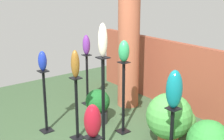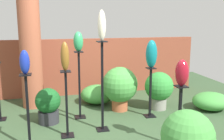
{
  "view_description": "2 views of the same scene",
  "coord_description": "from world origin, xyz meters",
  "px_view_note": "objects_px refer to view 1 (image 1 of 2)",
  "views": [
    {
      "loc": [
        3.42,
        -2.54,
        2.55
      ],
      "look_at": [
        -0.3,
        0.38,
        1.18
      ],
      "focal_mm": 50.0,
      "sensor_mm": 36.0,
      "label": 1
    },
    {
      "loc": [
        -0.86,
        -4.06,
        1.86
      ],
      "look_at": [
        0.2,
        0.33,
        0.96
      ],
      "focal_mm": 42.0,
      "sensor_mm": 36.0,
      "label": 2
    }
  ],
  "objects_px": {
    "pedestal_bronze": "(77,111)",
    "art_vase_ruby": "(93,121)",
    "brick_pillar": "(129,46)",
    "potted_plant_front_left": "(169,118)",
    "pedestal_violet": "(87,82)",
    "art_vase_teal": "(174,89)",
    "art_vase_cobalt": "(42,61)",
    "art_vase_bronze": "(75,64)",
    "potted_plant_front_right": "(98,105)",
    "pedestal_jade": "(123,101)",
    "pedestal_cobalt": "(45,104)",
    "pedestal_ivory": "(103,109)",
    "art_vase_ivory": "(103,40)",
    "art_vase_violet": "(86,45)",
    "art_vase_jade": "(124,51)"
  },
  "relations": [
    {
      "from": "pedestal_bronze",
      "to": "art_vase_teal",
      "type": "relative_size",
      "value": 2.07
    },
    {
      "from": "pedestal_cobalt",
      "to": "art_vase_teal",
      "type": "xyz_separation_m",
      "value": [
        2.15,
        0.78,
        0.7
      ]
    },
    {
      "from": "art_vase_ruby",
      "to": "art_vase_bronze",
      "type": "bearing_deg",
      "value": 154.24
    },
    {
      "from": "pedestal_cobalt",
      "to": "art_vase_jade",
      "type": "relative_size",
      "value": 3.09
    },
    {
      "from": "art_vase_violet",
      "to": "art_vase_ivory",
      "type": "xyz_separation_m",
      "value": [
        1.76,
        -0.88,
        0.46
      ]
    },
    {
      "from": "pedestal_jade",
      "to": "pedestal_violet",
      "type": "relative_size",
      "value": 1.17
    },
    {
      "from": "pedestal_violet",
      "to": "art_vase_teal",
      "type": "distance_m",
      "value": 2.89
    },
    {
      "from": "potted_plant_front_right",
      "to": "pedestal_ivory",
      "type": "bearing_deg",
      "value": -30.82
    },
    {
      "from": "pedestal_jade",
      "to": "art_vase_violet",
      "type": "xyz_separation_m",
      "value": [
        -1.45,
        0.23,
        0.7
      ]
    },
    {
      "from": "art_vase_ruby",
      "to": "pedestal_cobalt",
      "type": "bearing_deg",
      "value": 167.65
    },
    {
      "from": "pedestal_cobalt",
      "to": "pedestal_violet",
      "type": "relative_size",
      "value": 1.02
    },
    {
      "from": "pedestal_jade",
      "to": "art_vase_bronze",
      "type": "height_order",
      "value": "art_vase_bronze"
    },
    {
      "from": "pedestal_violet",
      "to": "art_vase_bronze",
      "type": "distance_m",
      "value": 1.72
    },
    {
      "from": "art_vase_ruby",
      "to": "art_vase_ivory",
      "type": "height_order",
      "value": "art_vase_ivory"
    },
    {
      "from": "pedestal_jade",
      "to": "art_vase_ivory",
      "type": "bearing_deg",
      "value": -65.08
    },
    {
      "from": "art_vase_violet",
      "to": "art_vase_ivory",
      "type": "height_order",
      "value": "art_vase_ivory"
    },
    {
      "from": "art_vase_violet",
      "to": "potted_plant_front_right",
      "type": "distance_m",
      "value": 1.33
    },
    {
      "from": "pedestal_cobalt",
      "to": "potted_plant_front_right",
      "type": "bearing_deg",
      "value": 73.54
    },
    {
      "from": "art_vase_teal",
      "to": "art_vase_ivory",
      "type": "height_order",
      "value": "art_vase_ivory"
    },
    {
      "from": "pedestal_bronze",
      "to": "art_vase_ruby",
      "type": "height_order",
      "value": "art_vase_ruby"
    },
    {
      "from": "brick_pillar",
      "to": "potted_plant_front_left",
      "type": "height_order",
      "value": "brick_pillar"
    },
    {
      "from": "art_vase_violet",
      "to": "pedestal_violet",
      "type": "bearing_deg",
      "value": 0.0
    },
    {
      "from": "art_vase_cobalt",
      "to": "pedestal_violet",
      "type": "bearing_deg",
      "value": 115.47
    },
    {
      "from": "art_vase_cobalt",
      "to": "art_vase_violet",
      "type": "height_order",
      "value": "art_vase_violet"
    },
    {
      "from": "brick_pillar",
      "to": "art_vase_teal",
      "type": "relative_size",
      "value": 4.95
    },
    {
      "from": "potted_plant_front_left",
      "to": "art_vase_cobalt",
      "type": "bearing_deg",
      "value": -143.47
    },
    {
      "from": "potted_plant_front_left",
      "to": "art_vase_teal",
      "type": "bearing_deg",
      "value": -45.61
    },
    {
      "from": "pedestal_violet",
      "to": "art_vase_ruby",
      "type": "relative_size",
      "value": 2.88
    },
    {
      "from": "pedestal_bronze",
      "to": "pedestal_violet",
      "type": "xyz_separation_m",
      "value": [
        -1.16,
        0.98,
        0.01
      ]
    },
    {
      "from": "pedestal_ivory",
      "to": "art_vase_violet",
      "type": "xyz_separation_m",
      "value": [
        -1.76,
        0.88,
        0.59
      ]
    },
    {
      "from": "brick_pillar",
      "to": "art_vase_ivory",
      "type": "relative_size",
      "value": 5.25
    },
    {
      "from": "pedestal_cobalt",
      "to": "pedestal_violet",
      "type": "distance_m",
      "value": 1.41
    },
    {
      "from": "art_vase_teal",
      "to": "brick_pillar",
      "type": "bearing_deg",
      "value": 152.49
    },
    {
      "from": "pedestal_violet",
      "to": "potted_plant_front_right",
      "type": "bearing_deg",
      "value": -22.16
    },
    {
      "from": "art_vase_jade",
      "to": "art_vase_ruby",
      "type": "distance_m",
      "value": 1.98
    },
    {
      "from": "pedestal_jade",
      "to": "pedestal_ivory",
      "type": "height_order",
      "value": "pedestal_ivory"
    },
    {
      "from": "pedestal_cobalt",
      "to": "art_vase_ruby",
      "type": "distance_m",
      "value": 2.24
    },
    {
      "from": "pedestal_violet",
      "to": "pedestal_ivory",
      "type": "height_order",
      "value": "pedestal_ivory"
    },
    {
      "from": "art_vase_teal",
      "to": "art_vase_ivory",
      "type": "distance_m",
      "value": 1.2
    },
    {
      "from": "pedestal_bronze",
      "to": "pedestal_ivory",
      "type": "distance_m",
      "value": 0.64
    },
    {
      "from": "brick_pillar",
      "to": "pedestal_bronze",
      "type": "bearing_deg",
      "value": -69.93
    },
    {
      "from": "pedestal_violet",
      "to": "pedestal_ivory",
      "type": "distance_m",
      "value": 1.97
    },
    {
      "from": "pedestal_jade",
      "to": "pedestal_bronze",
      "type": "bearing_deg",
      "value": -111.21
    },
    {
      "from": "pedestal_violet",
      "to": "pedestal_jade",
      "type": "bearing_deg",
      "value": -9.1
    },
    {
      "from": "pedestal_bronze",
      "to": "brick_pillar",
      "type": "bearing_deg",
      "value": 110.07
    },
    {
      "from": "pedestal_cobalt",
      "to": "potted_plant_front_right",
      "type": "xyz_separation_m",
      "value": [
        0.27,
        0.91,
        -0.16
      ]
    },
    {
      "from": "pedestal_cobalt",
      "to": "art_vase_bronze",
      "type": "distance_m",
      "value": 1.0
    },
    {
      "from": "pedestal_bronze",
      "to": "art_vase_ruby",
      "type": "distance_m",
      "value": 1.83
    },
    {
      "from": "art_vase_bronze",
      "to": "art_vase_cobalt",
      "type": "bearing_deg",
      "value": -152.84
    },
    {
      "from": "art_vase_violet",
      "to": "potted_plant_front_left",
      "type": "distance_m",
      "value": 2.42
    }
  ]
}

